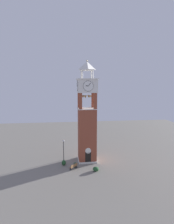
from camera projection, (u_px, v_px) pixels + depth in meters
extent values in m
plane|color=gray|center=(87.00, 160.00, 36.56)|extent=(80.00, 80.00, 0.00)
cube|color=brown|center=(87.00, 135.00, 35.84)|extent=(3.31, 3.31, 10.29)
cube|color=silver|center=(87.00, 159.00, 36.53)|extent=(3.51, 3.51, 0.35)
cube|color=black|center=(88.00, 158.00, 34.76)|extent=(1.10, 0.04, 2.20)
cylinder|color=silver|center=(88.00, 151.00, 34.56)|extent=(1.10, 0.04, 1.10)
cube|color=brown|center=(80.00, 101.00, 33.38)|extent=(0.56, 0.56, 3.08)
cube|color=brown|center=(95.00, 101.00, 33.73)|extent=(0.56, 0.56, 3.08)
cube|color=brown|center=(79.00, 100.00, 36.08)|extent=(0.56, 0.56, 3.08)
cube|color=brown|center=(93.00, 100.00, 36.43)|extent=(0.56, 0.56, 3.08)
cube|color=silver|center=(87.00, 109.00, 35.11)|extent=(3.47, 3.47, 0.12)
cone|color=brown|center=(91.00, 96.00, 35.01)|extent=(0.45, 0.45, 0.40)
cone|color=brown|center=(88.00, 96.00, 35.48)|extent=(0.42, 0.42, 0.50)
cone|color=brown|center=(85.00, 96.00, 35.43)|extent=(0.36, 0.36, 0.36)
cone|color=brown|center=(83.00, 97.00, 34.76)|extent=(0.56, 0.56, 0.47)
cone|color=brown|center=(85.00, 97.00, 34.12)|extent=(0.58, 0.58, 0.51)
cone|color=brown|center=(89.00, 97.00, 34.18)|extent=(0.51, 0.51, 0.43)
cube|color=silver|center=(87.00, 86.00, 34.52)|extent=(3.55, 3.55, 2.44)
cylinder|color=white|center=(88.00, 86.00, 32.76)|extent=(1.85, 0.05, 1.85)
torus|color=black|center=(88.00, 86.00, 32.76)|extent=(1.88, 0.06, 1.88)
cube|color=black|center=(87.00, 86.00, 32.66)|extent=(0.47, 0.03, 0.18)
cube|color=black|center=(90.00, 84.00, 32.69)|extent=(0.51, 0.03, 0.62)
cylinder|color=white|center=(86.00, 86.00, 36.28)|extent=(1.85, 0.05, 1.85)
torus|color=black|center=(86.00, 86.00, 36.28)|extent=(1.88, 0.06, 1.88)
cube|color=black|center=(85.00, 86.00, 36.30)|extent=(0.47, 0.03, 0.18)
cube|color=black|center=(87.00, 85.00, 36.33)|extent=(0.51, 0.03, 0.62)
cylinder|color=white|center=(77.00, 86.00, 34.29)|extent=(0.05, 1.85, 1.85)
torus|color=black|center=(77.00, 86.00, 34.29)|extent=(0.06, 1.88, 1.88)
cube|color=black|center=(77.00, 86.00, 34.05)|extent=(0.03, 0.47, 0.18)
cube|color=black|center=(77.00, 85.00, 34.47)|extent=(0.03, 0.51, 0.62)
cylinder|color=white|center=(96.00, 86.00, 34.75)|extent=(0.05, 1.85, 1.85)
torus|color=black|center=(96.00, 86.00, 34.75)|extent=(0.06, 1.88, 1.88)
cube|color=black|center=(97.00, 86.00, 34.53)|extent=(0.03, 0.47, 0.18)
cube|color=black|center=(97.00, 85.00, 34.94)|extent=(0.03, 0.51, 0.62)
cube|color=silver|center=(87.00, 79.00, 34.34)|extent=(3.91, 3.91, 0.16)
cylinder|color=silver|center=(82.00, 74.00, 33.14)|extent=(0.22, 0.22, 1.50)
cylinder|color=silver|center=(93.00, 74.00, 33.39)|extent=(0.22, 0.22, 1.50)
cylinder|color=silver|center=(81.00, 75.00, 35.05)|extent=(0.22, 0.22, 1.50)
cylinder|color=silver|center=(91.00, 75.00, 35.30)|extent=(0.22, 0.22, 1.50)
cube|color=silver|center=(87.00, 70.00, 34.11)|extent=(2.39, 2.39, 0.12)
pyramid|color=silver|center=(87.00, 66.00, 33.99)|extent=(2.39, 2.39, 1.49)
sphere|color=#B79338|center=(87.00, 61.00, 33.87)|extent=(0.24, 0.24, 0.24)
cube|color=brown|center=(73.00, 167.00, 32.65)|extent=(1.46, 1.42, 0.06)
cube|color=brown|center=(74.00, 165.00, 32.49)|extent=(1.19, 1.14, 0.44)
cube|color=#2D2D33|center=(71.00, 169.00, 32.13)|extent=(0.33, 0.34, 0.42)
cube|color=#2D2D33|center=(76.00, 166.00, 33.24)|extent=(0.33, 0.34, 0.42)
cylinder|color=black|center=(64.00, 151.00, 36.34)|extent=(0.12, 0.12, 3.80)
sphere|color=silver|center=(63.00, 141.00, 36.05)|extent=(0.36, 0.36, 0.36)
cylinder|color=#38513D|center=(75.00, 165.00, 33.46)|extent=(0.52, 0.52, 0.80)
ellipsoid|color=#234C28|center=(64.00, 163.00, 34.17)|extent=(0.79, 0.79, 0.99)
ellipsoid|color=#234C28|center=(96.00, 169.00, 31.86)|extent=(1.05, 1.05, 0.73)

